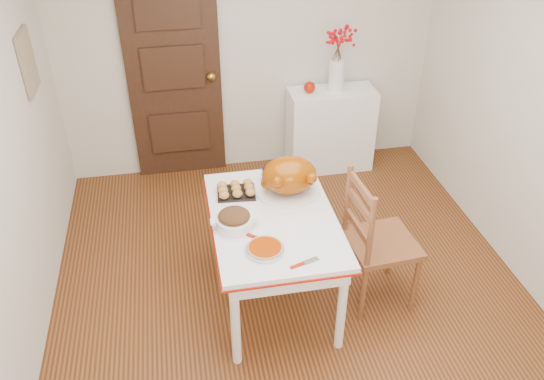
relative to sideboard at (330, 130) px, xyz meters
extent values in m
cube|color=#43200C|center=(-0.76, -1.78, -0.41)|extent=(3.50, 4.00, 0.00)
cube|color=beige|center=(-0.76, 0.22, 0.84)|extent=(3.50, 0.00, 2.50)
cube|color=black|center=(-1.46, 0.19, 0.62)|extent=(0.85, 0.06, 2.06)
cube|color=tan|center=(-2.49, -0.58, 1.09)|extent=(0.03, 0.35, 0.45)
cube|color=white|center=(0.00, 0.00, 0.00)|extent=(0.82, 0.37, 0.82)
sphere|color=#A81505|center=(-0.23, 0.00, 0.47)|extent=(0.11, 0.11, 0.11)
cylinder|color=#952C00|center=(-1.02, -2.08, 0.35)|extent=(0.25, 0.25, 0.05)
cylinder|color=white|center=(-0.88, -1.29, 0.38)|extent=(0.07, 0.07, 0.10)
camera|label=1|loc=(-1.47, -4.66, 2.54)|focal=36.52mm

